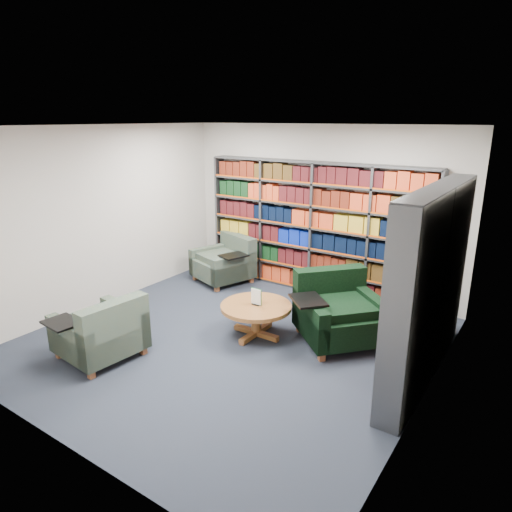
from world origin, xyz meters
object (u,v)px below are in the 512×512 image
Objects in this scene: chair_green_right at (337,313)px; chair_teal_front at (103,334)px; chair_teal_left at (227,263)px; coffee_table at (256,311)px.

chair_teal_front is (-2.17, -2.11, -0.04)m from chair_green_right.
chair_teal_front is (0.48, -3.13, -0.00)m from chair_teal_left.
chair_teal_left is at bearing 137.50° from coffee_table.
chair_green_right is 3.03m from chair_teal_front.
chair_green_right reaches higher than chair_teal_left.
chair_green_right is at bearing -21.00° from chair_teal_left.
chair_teal_front is 1.14× the size of coffee_table.
chair_teal_left is 1.09× the size of chair_teal_front.
chair_green_right reaches higher than chair_teal_front.
chair_teal_left is 1.24× the size of coffee_table.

